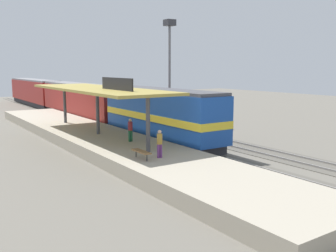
{
  "coord_description": "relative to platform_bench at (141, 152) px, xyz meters",
  "views": [
    {
      "loc": [
        -17.14,
        -28.94,
        6.33
      ],
      "look_at": [
        -1.38,
        -5.53,
        2.0
      ],
      "focal_mm": 40.8,
      "sensor_mm": 36.0,
      "label": 1
    }
  ],
  "objects": [
    {
      "name": "platform",
      "position": [
        1.4,
        9.53,
        -0.89
      ],
      "size": [
        6.0,
        44.0,
        0.9
      ],
      "primitive_type": "cube",
      "color": "#A89E89",
      "rests_on": "ground"
    },
    {
      "name": "track_near",
      "position": [
        6.0,
        9.53,
        -1.31
      ],
      "size": [
        3.2,
        110.0,
        0.16
      ],
      "color": "#565249",
      "rests_on": "ground"
    },
    {
      "name": "station_canopy",
      "position": [
        1.4,
        9.44,
        3.19
      ],
      "size": [
        5.2,
        18.0,
        4.7
      ],
      "color": "#47474C",
      "rests_on": "platform"
    },
    {
      "name": "passenger_carriage_front",
      "position": [
        6.0,
        25.2,
        0.97
      ],
      "size": [
        2.9,
        20.0,
        4.24
      ],
      "color": "#28282D",
      "rests_on": "track_near"
    },
    {
      "name": "person_walking",
      "position": [
        1.1,
        -0.32,
        0.51
      ],
      "size": [
        0.34,
        0.34,
        1.71
      ],
      "color": "#663375",
      "rests_on": "platform"
    },
    {
      "name": "locomotive",
      "position": [
        6.0,
        7.2,
        1.07
      ],
      "size": [
        2.93,
        14.43,
        4.44
      ],
      "color": "#28282D",
      "rests_on": "track_near"
    },
    {
      "name": "passenger_carriage_rear",
      "position": [
        6.0,
        46.0,
        0.97
      ],
      "size": [
        2.9,
        20.0,
        4.24
      ],
      "color": "#28282D",
      "rests_on": "track_near"
    },
    {
      "name": "track_far",
      "position": [
        10.6,
        9.53,
        -1.31
      ],
      "size": [
        3.2,
        110.0,
        0.16
      ],
      "color": "#565249",
      "rests_on": "ground"
    },
    {
      "name": "person_waiting",
      "position": [
        2.08,
        5.22,
        0.51
      ],
      "size": [
        0.34,
        0.34,
        1.71
      ],
      "color": "#23603D",
      "rests_on": "platform"
    },
    {
      "name": "light_mast",
      "position": [
        13.8,
        17.3,
        7.05
      ],
      "size": [
        1.1,
        1.1,
        11.7
      ],
      "color": "slate",
      "rests_on": "ground"
    },
    {
      "name": "platform_bench",
      "position": [
        0.0,
        0.0,
        0.0
      ],
      "size": [
        0.44,
        1.7,
        0.5
      ],
      "color": "#333338",
      "rests_on": "platform"
    },
    {
      "name": "ground_plane",
      "position": [
        8.0,
        9.53,
        -1.34
      ],
      "size": [
        120.0,
        120.0,
        0.0
      ],
      "primitive_type": "plane",
      "color": "#666056"
    }
  ]
}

